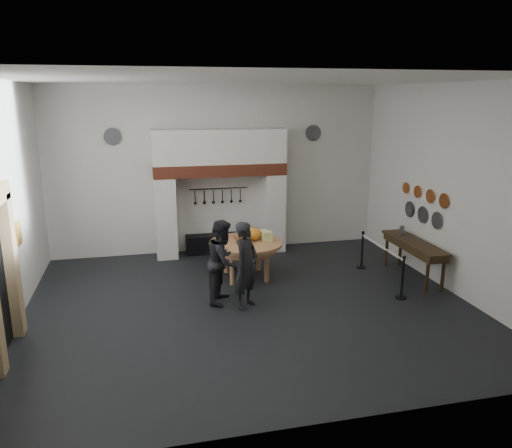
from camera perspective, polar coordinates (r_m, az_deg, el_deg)
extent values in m
cube|color=black|center=(10.49, -0.71, -9.20)|extent=(9.00, 8.00, 0.02)
cube|color=silver|center=(9.61, -0.80, 16.19)|extent=(9.00, 8.00, 0.02)
cube|color=silver|center=(13.68, -4.39, 6.19)|extent=(9.00, 0.02, 4.50)
cube|color=silver|center=(6.09, 7.40, -4.45)|extent=(9.00, 0.02, 4.50)
cube|color=silver|center=(9.89, -27.14, 1.42)|extent=(0.02, 8.00, 4.50)
cube|color=silver|center=(11.62, 21.52, 3.74)|extent=(0.02, 8.00, 4.50)
cube|color=silver|center=(13.42, -10.29, 0.72)|extent=(0.55, 0.70, 2.15)
cube|color=silver|center=(13.86, 1.97, 1.39)|extent=(0.55, 0.70, 2.15)
cube|color=#9E442B|center=(13.33, -4.16, 6.23)|extent=(3.50, 0.72, 0.32)
cube|color=silver|center=(13.26, -4.20, 8.84)|extent=(3.50, 0.70, 0.90)
cube|color=black|center=(13.84, -4.05, -2.19)|extent=(1.90, 0.45, 0.50)
cylinder|color=black|center=(13.69, -4.29, 4.07)|extent=(1.60, 0.02, 0.02)
cube|color=tan|center=(9.82, -26.23, -4.33)|extent=(0.22, 0.30, 2.60)
cube|color=gold|center=(10.78, -25.52, -0.99)|extent=(0.05, 0.34, 0.44)
cylinder|color=#A98350|center=(11.73, -1.17, -2.23)|extent=(2.15, 2.15, 0.07)
ellipsoid|color=orange|center=(11.82, -0.33, -1.15)|extent=(0.36, 0.36, 0.31)
cube|color=#D9D881|center=(11.75, 1.26, -1.41)|extent=(0.22, 0.22, 0.24)
cube|color=#E4E388|center=(12.03, 0.81, -1.13)|extent=(0.18, 0.18, 0.20)
cone|color=olive|center=(11.52, -1.75, -1.80)|extent=(0.40, 0.40, 0.22)
ellipsoid|color=#965C35|center=(12.02, -1.99, -1.34)|extent=(0.31, 0.18, 0.13)
imported|color=black|center=(10.08, -1.15, -4.73)|extent=(0.76, 0.77, 1.79)
imported|color=black|center=(10.39, -3.77, -4.26)|extent=(0.96, 1.06, 1.76)
cube|color=#322312|center=(12.25, 17.64, -2.05)|extent=(0.55, 2.20, 0.06)
cylinder|color=#55555A|center=(12.71, 16.33, -0.71)|extent=(0.12, 0.12, 0.22)
cylinder|color=#C6662D|center=(11.81, 20.69, 2.49)|extent=(0.03, 0.34, 0.34)
cylinder|color=#C6662D|center=(12.26, 19.28, 3.02)|extent=(0.03, 0.32, 0.32)
cylinder|color=#C6662D|center=(12.72, 17.97, 3.52)|extent=(0.03, 0.30, 0.30)
cylinder|color=#C6662D|center=(13.18, 16.76, 3.98)|extent=(0.03, 0.28, 0.28)
cylinder|color=#4C4C51|center=(12.08, 19.96, 0.37)|extent=(0.03, 0.40, 0.40)
cylinder|color=#4C4C51|center=(12.57, 18.49, 1.02)|extent=(0.03, 0.40, 0.40)
cylinder|color=#4C4C51|center=(13.07, 17.14, 1.62)|extent=(0.03, 0.40, 0.40)
cylinder|color=#4C4C51|center=(13.40, -16.09, 9.59)|extent=(0.44, 0.03, 0.44)
cylinder|color=#4C4C51|center=(14.20, 6.57, 10.30)|extent=(0.44, 0.03, 0.44)
cylinder|color=black|center=(11.09, 16.40, -5.98)|extent=(0.05, 0.05, 0.90)
cylinder|color=black|center=(12.76, 12.04, -3.00)|extent=(0.05, 0.05, 0.90)
cylinder|color=silver|center=(11.79, 14.18, -2.55)|extent=(0.04, 2.00, 0.04)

